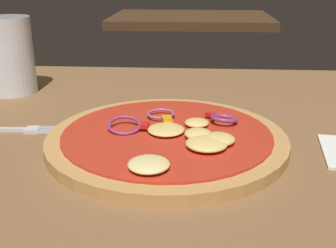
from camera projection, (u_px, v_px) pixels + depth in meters
name	position (u px, v px, depth m)	size (l,w,h in m)	color
dining_table	(173.00, 161.00, 0.52)	(1.32, 0.85, 0.04)	brown
pizza	(168.00, 138.00, 0.52)	(0.30, 0.30, 0.03)	tan
fork	(0.00, 130.00, 0.56)	(0.19, 0.02, 0.01)	silver
beer_glass	(10.00, 60.00, 0.72)	(0.08, 0.08, 0.13)	silver
background_table	(190.00, 19.00, 1.90)	(0.71, 0.50, 0.04)	#4C301C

